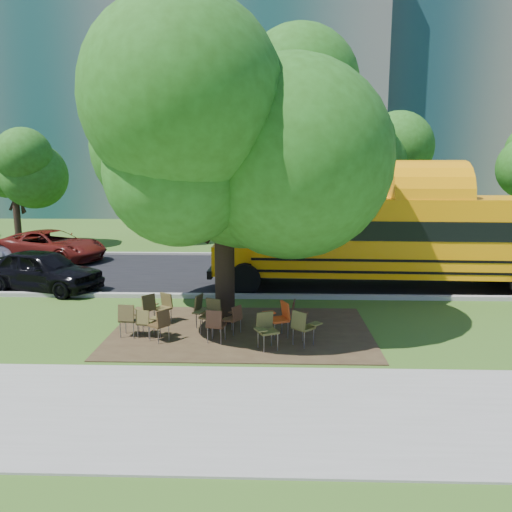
{
  "coord_description": "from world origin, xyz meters",
  "views": [
    {
      "loc": [
        1.82,
        -13.51,
        4.49
      ],
      "look_at": [
        1.26,
        3.93,
        1.3
      ],
      "focal_mm": 35.0,
      "sensor_mm": 36.0,
      "label": 1
    }
  ],
  "objects_px": {
    "chair_5": "(266,327)",
    "chair_10": "(203,308)",
    "main_tree": "(223,138)",
    "chair_1": "(129,317)",
    "chair_3": "(210,313)",
    "chair_9": "(163,305)",
    "chair_0": "(145,320)",
    "chair_12": "(297,312)",
    "school_bus": "(419,236)",
    "chair_8": "(147,306)",
    "chair_4": "(217,322)",
    "chair_6": "(280,316)",
    "chair_11": "(234,316)",
    "chair_7": "(303,325)",
    "bg_car_red": "(52,246)",
    "chair_2": "(161,322)",
    "black_car": "(43,270)"
  },
  "relations": [
    {
      "from": "chair_0",
      "to": "bg_car_red",
      "type": "xyz_separation_m",
      "value": [
        -7.1,
        10.51,
        0.24
      ]
    },
    {
      "from": "main_tree",
      "to": "chair_1",
      "type": "height_order",
      "value": "main_tree"
    },
    {
      "from": "chair_8",
      "to": "bg_car_red",
      "type": "height_order",
      "value": "bg_car_red"
    },
    {
      "from": "chair_2",
      "to": "chair_4",
      "type": "height_order",
      "value": "chair_4"
    },
    {
      "from": "chair_5",
      "to": "chair_10",
      "type": "distance_m",
      "value": 2.39
    },
    {
      "from": "chair_1",
      "to": "chair_6",
      "type": "xyz_separation_m",
      "value": [
        3.95,
        0.15,
        0.02
      ]
    },
    {
      "from": "chair_6",
      "to": "chair_11",
      "type": "xyz_separation_m",
      "value": [
        -1.22,
        0.23,
        -0.1
      ]
    },
    {
      "from": "chair_8",
      "to": "chair_10",
      "type": "height_order",
      "value": "chair_10"
    },
    {
      "from": "chair_3",
      "to": "chair_9",
      "type": "xyz_separation_m",
      "value": [
        -1.47,
        0.88,
        -0.05
      ]
    },
    {
      "from": "school_bus",
      "to": "chair_8",
      "type": "distance_m",
      "value": 10.11
    },
    {
      "from": "main_tree",
      "to": "chair_9",
      "type": "relative_size",
      "value": 10.07
    },
    {
      "from": "school_bus",
      "to": "chair_10",
      "type": "distance_m",
      "value": 8.83
    },
    {
      "from": "chair_4",
      "to": "chair_6",
      "type": "xyz_separation_m",
      "value": [
        1.61,
        0.51,
        0.04
      ]
    },
    {
      "from": "main_tree",
      "to": "chair_6",
      "type": "bearing_deg",
      "value": -37.66
    },
    {
      "from": "chair_1",
      "to": "chair_4",
      "type": "distance_m",
      "value": 2.37
    },
    {
      "from": "chair_7",
      "to": "chair_11",
      "type": "xyz_separation_m",
      "value": [
        -1.78,
        0.91,
        -0.08
      ]
    },
    {
      "from": "school_bus",
      "to": "bg_car_red",
      "type": "height_order",
      "value": "school_bus"
    },
    {
      "from": "chair_10",
      "to": "bg_car_red",
      "type": "xyz_separation_m",
      "value": [
        -8.49,
        9.63,
        0.15
      ]
    },
    {
      "from": "chair_1",
      "to": "bg_car_red",
      "type": "relative_size",
      "value": 0.18
    },
    {
      "from": "school_bus",
      "to": "chair_1",
      "type": "xyz_separation_m",
      "value": [
        -9.07,
        -5.69,
        -1.36
      ]
    },
    {
      "from": "main_tree",
      "to": "chair_5",
      "type": "xyz_separation_m",
      "value": [
        1.2,
        -2.1,
        -4.64
      ]
    },
    {
      "from": "chair_3",
      "to": "chair_9",
      "type": "distance_m",
      "value": 1.71
    },
    {
      "from": "chair_4",
      "to": "bg_car_red",
      "type": "xyz_separation_m",
      "value": [
        -9.01,
        10.83,
        0.18
      ]
    },
    {
      "from": "main_tree",
      "to": "chair_9",
      "type": "distance_m",
      "value": 5.01
    },
    {
      "from": "chair_0",
      "to": "chair_2",
      "type": "xyz_separation_m",
      "value": [
        0.47,
        -0.25,
        0.05
      ]
    },
    {
      "from": "chair_3",
      "to": "chair_1",
      "type": "bearing_deg",
      "value": 34.31
    },
    {
      "from": "chair_2",
      "to": "black_car",
      "type": "bearing_deg",
      "value": 84.6
    },
    {
      "from": "school_bus",
      "to": "chair_3",
      "type": "relative_size",
      "value": 14.46
    },
    {
      "from": "main_tree",
      "to": "school_bus",
      "type": "distance_m",
      "value": 8.61
    },
    {
      "from": "chair_0",
      "to": "chair_12",
      "type": "height_order",
      "value": "chair_12"
    },
    {
      "from": "chair_10",
      "to": "bg_car_red",
      "type": "relative_size",
      "value": 0.18
    },
    {
      "from": "chair_5",
      "to": "chair_8",
      "type": "distance_m",
      "value": 3.82
    },
    {
      "from": "chair_9",
      "to": "chair_12",
      "type": "height_order",
      "value": "chair_9"
    },
    {
      "from": "chair_7",
      "to": "chair_0",
      "type": "bearing_deg",
      "value": -143.0
    },
    {
      "from": "chair_6",
      "to": "chair_7",
      "type": "relative_size",
      "value": 1.04
    },
    {
      "from": "chair_3",
      "to": "bg_car_red",
      "type": "height_order",
      "value": "bg_car_red"
    },
    {
      "from": "chair_1",
      "to": "chair_5",
      "type": "distance_m",
      "value": 3.67
    },
    {
      "from": "school_bus",
      "to": "chair_1",
      "type": "height_order",
      "value": "school_bus"
    },
    {
      "from": "chair_9",
      "to": "chair_10",
      "type": "height_order",
      "value": "chair_10"
    },
    {
      "from": "school_bus",
      "to": "chair_3",
      "type": "xyz_separation_m",
      "value": [
        -6.99,
        -5.31,
        -1.35
      ]
    },
    {
      "from": "chair_10",
      "to": "chair_0",
      "type": "bearing_deg",
      "value": -40.26
    },
    {
      "from": "chair_6",
      "to": "school_bus",
      "type": "bearing_deg",
      "value": -66.24
    },
    {
      "from": "main_tree",
      "to": "chair_11",
      "type": "relative_size",
      "value": 10.92
    },
    {
      "from": "chair_2",
      "to": "chair_11",
      "type": "xyz_separation_m",
      "value": [
        1.83,
        0.67,
        -0.05
      ]
    },
    {
      "from": "chair_7",
      "to": "chair_10",
      "type": "height_order",
      "value": "chair_10"
    },
    {
      "from": "main_tree",
      "to": "chair_0",
      "type": "distance_m",
      "value": 5.31
    },
    {
      "from": "chair_3",
      "to": "chair_8",
      "type": "height_order",
      "value": "chair_3"
    },
    {
      "from": "main_tree",
      "to": "chair_7",
      "type": "xyz_separation_m",
      "value": [
        2.12,
        -1.88,
        -4.64
      ]
    },
    {
      "from": "chair_7",
      "to": "bg_car_red",
      "type": "relative_size",
      "value": 0.18
    },
    {
      "from": "black_car",
      "to": "chair_9",
      "type": "bearing_deg",
      "value": -107.69
    }
  ]
}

